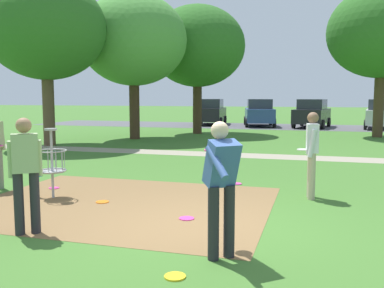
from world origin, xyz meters
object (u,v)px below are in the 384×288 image
(frisbee_far_right, at_px, (102,202))
(parked_car_center_right, at_px, (312,113))
(frisbee_far_left, at_px, (236,184))
(parked_car_center_left, at_px, (259,113))
(tree_near_right, at_px, (382,32))
(parked_car_leftmost, at_px, (211,112))
(tree_mid_left, at_px, (133,40))
(player_waiting_left, at_px, (221,180))
(frisbee_near_basket, at_px, (187,218))
(frisbee_mid_grass, at_px, (175,276))
(tree_near_left, at_px, (46,29))
(frisbee_scattered_a, at_px, (38,176))
(parked_car_rightmost, at_px, (382,114))
(tree_mid_center, at_px, (197,47))
(player_waiting_right, at_px, (312,150))
(disc_golf_basket, at_px, (50,160))
(player_foreground_watching, at_px, (25,169))

(frisbee_far_right, relative_size, parked_car_center_right, 0.06)
(frisbee_far_left, distance_m, parked_car_center_left, 19.81)
(parked_car_center_left, height_order, parked_car_center_right, same)
(tree_near_right, distance_m, parked_car_leftmost, 13.02)
(tree_near_right, relative_size, tree_mid_left, 1.09)
(player_waiting_left, relative_size, frisbee_far_left, 6.87)
(tree_mid_left, bearing_deg, tree_near_right, 20.53)
(frisbee_near_basket, xyz_separation_m, frisbee_mid_grass, (0.54, -2.22, 0.00))
(frisbee_mid_grass, relative_size, tree_near_left, 0.04)
(frisbee_far_right, xyz_separation_m, tree_near_left, (-6.70, 8.05, 4.71))
(frisbee_scattered_a, xyz_separation_m, parked_car_center_left, (3.00, 20.12, 0.91))
(frisbee_near_basket, xyz_separation_m, parked_car_rightmost, (5.95, 22.45, 0.91))
(frisbee_far_left, distance_m, parked_car_rightmost, 20.26)
(frisbee_far_left, relative_size, frisbee_scattered_a, 1.12)
(frisbee_mid_grass, bearing_deg, frisbee_near_basket, 103.70)
(tree_mid_center, bearing_deg, player_waiting_right, -65.89)
(player_waiting_left, bearing_deg, frisbee_scattered_a, 144.06)
(parked_car_rightmost, bearing_deg, player_waiting_right, -101.14)
(disc_golf_basket, relative_size, player_waiting_right, 0.81)
(frisbee_near_basket, xyz_separation_m, tree_near_right, (4.96, 16.37, 5.11))
(disc_golf_basket, xyz_separation_m, frisbee_far_right, (1.18, -0.08, -0.74))
(frisbee_scattered_a, distance_m, parked_car_center_right, 20.92)
(frisbee_scattered_a, bearing_deg, frisbee_far_left, 4.95)
(disc_golf_basket, height_order, frisbee_mid_grass, disc_golf_basket)
(player_waiting_left, distance_m, parked_car_leftmost, 25.50)
(frisbee_near_basket, distance_m, frisbee_mid_grass, 2.28)
(parked_car_center_right, bearing_deg, tree_mid_left, -127.93)
(frisbee_far_right, height_order, parked_car_center_left, parked_car_center_left)
(parked_car_center_right, xyz_separation_m, parked_car_rightmost, (4.22, -0.01, 0.00))
(player_foreground_watching, distance_m, player_waiting_right, 5.26)
(frisbee_far_left, distance_m, tree_mid_center, 14.37)
(parked_car_center_right, bearing_deg, parked_car_center_left, 176.03)
(frisbee_near_basket, bearing_deg, disc_golf_basket, 167.31)
(frisbee_far_left, height_order, tree_near_right, tree_near_right)
(tree_mid_left, relative_size, parked_car_center_right, 1.52)
(frisbee_near_basket, bearing_deg, frisbee_scattered_a, 151.38)
(player_waiting_right, xyz_separation_m, frisbee_far_left, (-1.66, 0.93, -0.96))
(tree_near_right, height_order, parked_car_center_right, tree_near_right)
(frisbee_mid_grass, distance_m, frisbee_far_right, 3.71)
(player_foreground_watching, bearing_deg, player_waiting_right, 41.20)
(tree_near_right, distance_m, parked_car_center_right, 8.07)
(parked_car_leftmost, bearing_deg, player_waiting_right, -71.14)
(player_foreground_watching, height_order, frisbee_mid_grass, player_foreground_watching)
(frisbee_near_basket, distance_m, parked_car_rightmost, 23.24)
(disc_golf_basket, xyz_separation_m, parked_car_center_left, (1.32, 22.01, 0.17))
(frisbee_far_left, relative_size, parked_car_center_left, 0.06)
(frisbee_far_left, height_order, tree_mid_center, tree_mid_center)
(parked_car_rightmost, bearing_deg, tree_mid_center, -147.00)
(frisbee_near_basket, xyz_separation_m, parked_car_center_right, (1.74, 22.46, 0.91))
(tree_near_left, height_order, tree_mid_left, tree_near_left)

